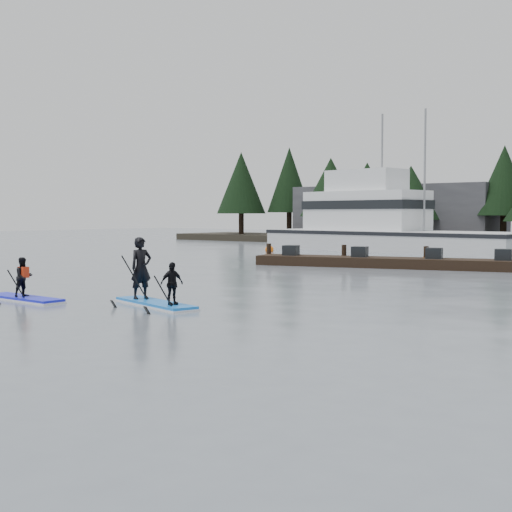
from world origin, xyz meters
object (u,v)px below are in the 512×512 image
Objects in this scene: paddleboard_duo at (152,282)px; floating_dock at (401,263)px; fishing_boat_large at (385,239)px; paddleboard_solo at (24,287)px.

floating_dock is at bearing 107.47° from paddleboard_duo.
fishing_boat_large reaches higher than floating_dock.
paddleboard_duo reaches higher than floating_dock.
floating_dock is 4.65× the size of paddleboard_solo.
fishing_boat_large is 32.38m from paddleboard_solo.
paddleboard_solo reaches higher than floating_dock.
paddleboard_solo is (-2.99, -18.27, 0.17)m from floating_dock.
fishing_boat_large is 6.44× the size of paddleboard_solo.
paddleboard_duo is (0.74, -16.73, 0.41)m from floating_dock.
fishing_boat_large is 5.81× the size of paddleboard_duo.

